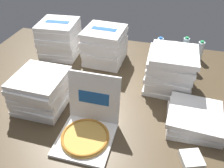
% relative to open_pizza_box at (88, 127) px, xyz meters
% --- Properties ---
extents(ground_plane, '(3.20, 2.40, 0.02)m').
position_rel_open_pizza_box_xyz_m(ground_plane, '(0.09, 0.35, -0.09)').
color(ground_plane, '#4C3D28').
extents(open_pizza_box, '(0.39, 0.46, 0.41)m').
position_rel_open_pizza_box_xyz_m(open_pizza_box, '(0.00, 0.00, 0.00)').
color(open_pizza_box, white).
rests_on(open_pizza_box, ground_plane).
extents(pizza_stack_right_mid, '(0.42, 0.41, 0.12)m').
position_rel_open_pizza_box_xyz_m(pizza_stack_right_mid, '(0.75, 0.30, -0.01)').
color(pizza_stack_right_mid, white).
rests_on(pizza_stack_right_mid, ground_plane).
extents(pizza_stack_right_far, '(0.43, 0.43, 0.37)m').
position_rel_open_pizza_box_xyz_m(pizza_stack_right_far, '(0.52, 0.72, 0.11)').
color(pizza_stack_right_far, white).
rests_on(pizza_stack_right_far, ground_plane).
extents(pizza_stack_right_near, '(0.44, 0.44, 0.37)m').
position_rel_open_pizza_box_xyz_m(pizza_stack_right_near, '(-0.69, 1.04, 0.11)').
color(pizza_stack_right_near, white).
rests_on(pizza_stack_right_near, ground_plane).
extents(pizza_stack_left_far, '(0.42, 0.43, 0.37)m').
position_rel_open_pizza_box_xyz_m(pizza_stack_left_far, '(-0.16, 1.00, 0.11)').
color(pizza_stack_left_far, white).
rests_on(pizza_stack_left_far, ground_plane).
extents(pizza_stack_center_near, '(0.43, 0.43, 0.29)m').
position_rel_open_pizza_box_xyz_m(pizza_stack_center_near, '(-0.47, 0.21, 0.07)').
color(pizza_stack_center_near, white).
rests_on(pizza_stack_center_near, ground_plane).
extents(ice_bucket, '(0.26, 0.26, 0.17)m').
position_rel_open_pizza_box_xyz_m(ice_bucket, '(0.54, 1.20, 0.01)').
color(ice_bucket, '#B7BABF').
rests_on(ice_bucket, ground_plane).
extents(water_bottle_0, '(0.07, 0.07, 0.22)m').
position_rel_open_pizza_box_xyz_m(water_bottle_0, '(0.55, 0.94, 0.03)').
color(water_bottle_0, silver).
rests_on(water_bottle_0, ground_plane).
extents(water_bottle_1, '(0.07, 0.07, 0.22)m').
position_rel_open_pizza_box_xyz_m(water_bottle_1, '(0.38, 0.96, 0.03)').
color(water_bottle_1, silver).
rests_on(water_bottle_1, ground_plane).
extents(water_bottle_2, '(0.07, 0.07, 0.22)m').
position_rel_open_pizza_box_xyz_m(water_bottle_2, '(0.74, 1.08, 0.03)').
color(water_bottle_2, silver).
rests_on(water_bottle_2, ground_plane).
extents(water_bottle_3, '(0.07, 0.07, 0.22)m').
position_rel_open_pizza_box_xyz_m(water_bottle_3, '(0.66, 1.35, 0.03)').
color(water_bottle_3, silver).
rests_on(water_bottle_3, ground_plane).
extents(water_bottle_4, '(0.07, 0.07, 0.22)m').
position_rel_open_pizza_box_xyz_m(water_bottle_4, '(0.39, 1.28, 0.03)').
color(water_bottle_4, silver).
rests_on(water_bottle_4, ground_plane).
extents(water_bottle_5, '(0.07, 0.07, 0.22)m').
position_rel_open_pizza_box_xyz_m(water_bottle_5, '(0.81, 1.30, 0.03)').
color(water_bottle_5, white).
rests_on(water_bottle_5, ground_plane).
extents(napkin_pile, '(0.17, 0.17, 0.05)m').
position_rel_open_pizza_box_xyz_m(napkin_pile, '(0.73, -0.05, -0.05)').
color(napkin_pile, white).
rests_on(napkin_pile, ground_plane).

